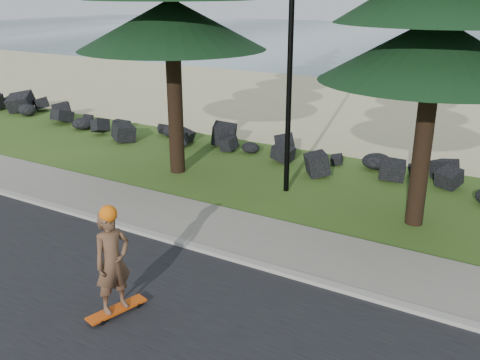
# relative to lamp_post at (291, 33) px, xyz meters

# --- Properties ---
(ground) EXTENTS (160.00, 160.00, 0.00)m
(ground) POSITION_rel_lamp_post_xyz_m (0.00, -3.20, -4.13)
(ground) COLOR #32531A
(ground) RESTS_ON ground
(road) EXTENTS (160.00, 7.00, 0.02)m
(road) POSITION_rel_lamp_post_xyz_m (0.00, -7.70, -4.12)
(road) COLOR black
(road) RESTS_ON ground
(kerb) EXTENTS (160.00, 0.20, 0.10)m
(kerb) POSITION_rel_lamp_post_xyz_m (0.00, -4.10, -4.08)
(kerb) COLOR #A49F93
(kerb) RESTS_ON ground
(sidewalk) EXTENTS (160.00, 2.00, 0.08)m
(sidewalk) POSITION_rel_lamp_post_xyz_m (0.00, -3.00, -4.09)
(sidewalk) COLOR gray
(sidewalk) RESTS_ON ground
(beach_sand) EXTENTS (160.00, 15.00, 0.01)m
(beach_sand) POSITION_rel_lamp_post_xyz_m (0.00, 11.30, -4.13)
(beach_sand) COLOR #CAB986
(beach_sand) RESTS_ON ground
(seawall_boulders) EXTENTS (60.00, 2.40, 1.10)m
(seawall_boulders) POSITION_rel_lamp_post_xyz_m (0.00, 2.40, -4.13)
(seawall_boulders) COLOR black
(seawall_boulders) RESTS_ON ground
(lamp_post) EXTENTS (0.25, 0.14, 8.14)m
(lamp_post) POSITION_rel_lamp_post_xyz_m (0.00, 0.00, 0.00)
(lamp_post) COLOR black
(lamp_post) RESTS_ON ground
(skateboarder) EXTENTS (0.57, 1.08, 1.96)m
(skateboarder) POSITION_rel_lamp_post_xyz_m (0.16, -6.72, -3.15)
(skateboarder) COLOR #D34A0C
(skateboarder) RESTS_ON ground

